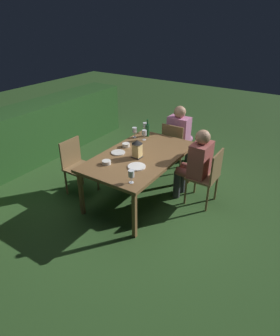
{
  "coord_description": "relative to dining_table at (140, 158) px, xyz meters",
  "views": [
    {
      "loc": [
        -3.18,
        -2.09,
        2.56
      ],
      "look_at": [
        0.0,
        0.0,
        0.51
      ],
      "focal_mm": 30.93,
      "sensor_mm": 36.0,
      "label": 1
    }
  ],
  "objects": [
    {
      "name": "person_in_rust",
      "position": [
        0.4,
        -0.71,
        -0.04
      ],
      "size": [
        0.38,
        0.47,
        1.15
      ],
      "color": "#9E4C47",
      "rests_on": "ground"
    },
    {
      "name": "bowl_olives",
      "position": [
        0.12,
        0.34,
        0.08
      ],
      "size": [
        0.12,
        0.12,
        0.06
      ],
      "color": "silver",
      "rests_on": "dining_table"
    },
    {
      "name": "green_bottle_on_table",
      "position": [
        0.68,
        0.3,
        0.16
      ],
      "size": [
        0.07,
        0.07,
        0.29
      ],
      "color": "#195128",
      "rests_on": "dining_table"
    },
    {
      "name": "chair_side_right_a",
      "position": [
        -0.4,
        0.91,
        -0.19
      ],
      "size": [
        0.42,
        0.4,
        0.87
      ],
      "color": "brown",
      "rests_on": "ground"
    },
    {
      "name": "plate_a",
      "position": [
        -0.34,
        -0.17,
        0.06
      ],
      "size": [
        0.24,
        0.24,
        0.01
      ],
      "primitive_type": "cylinder",
      "color": "white",
      "rests_on": "dining_table"
    },
    {
      "name": "chair_head_far",
      "position": [
        1.13,
        0.0,
        -0.19
      ],
      "size": [
        0.4,
        0.42,
        0.87
      ],
      "color": "brown",
      "rests_on": "ground"
    },
    {
      "name": "wine_glass_a",
      "position": [
        0.81,
        0.43,
        0.17
      ],
      "size": [
        0.08,
        0.08,
        0.17
      ],
      "color": "silver",
      "rests_on": "dining_table"
    },
    {
      "name": "lantern_centerpiece",
      "position": [
        -0.09,
        -0.01,
        0.2
      ],
      "size": [
        0.15,
        0.15,
        0.27
      ],
      "color": "black",
      "rests_on": "dining_table"
    },
    {
      "name": "dining_table",
      "position": [
        0.0,
        0.0,
        0.0
      ],
      "size": [
        1.76,
        1.04,
        0.73
      ],
      "color": "brown",
      "rests_on": "ground"
    },
    {
      "name": "wine_glass_b",
      "position": [
        0.52,
        0.45,
        0.17
      ],
      "size": [
        0.08,
        0.08,
        0.17
      ],
      "color": "silver",
      "rests_on": "dining_table"
    },
    {
      "name": "wine_glass_c",
      "position": [
        0.51,
        0.25,
        0.17
      ],
      "size": [
        0.08,
        0.08,
        0.17
      ],
      "color": "silver",
      "rests_on": "dining_table"
    },
    {
      "name": "chair_side_left_b",
      "position": [
        0.4,
        -0.91,
        -0.19
      ],
      "size": [
        0.42,
        0.4,
        0.87
      ],
      "color": "brown",
      "rests_on": "ground"
    },
    {
      "name": "ground_plane",
      "position": [
        0.0,
        0.0,
        -0.68
      ],
      "size": [
        16.0,
        16.0,
        0.0
      ],
      "primitive_type": "plane",
      "color": "#2D5123"
    },
    {
      "name": "plate_b",
      "position": [
        -0.12,
        0.3,
        0.06
      ],
      "size": [
        0.21,
        0.21,
        0.01
      ],
      "primitive_type": "cylinder",
      "color": "silver",
      "rests_on": "dining_table"
    },
    {
      "name": "wine_glass_d",
      "position": [
        -0.71,
        -0.34,
        0.17
      ],
      "size": [
        0.08,
        0.08,
        0.17
      ],
      "color": "silver",
      "rests_on": "dining_table"
    },
    {
      "name": "bowl_bread",
      "position": [
        -0.49,
        0.23,
        0.08
      ],
      "size": [
        0.12,
        0.12,
        0.05
      ],
      "color": "silver",
      "rests_on": "dining_table"
    },
    {
      "name": "person_in_pink",
      "position": [
        1.32,
        0.0,
        -0.04
      ],
      "size": [
        0.48,
        0.38,
        1.15
      ],
      "color": "#C675A3",
      "rests_on": "ground"
    },
    {
      "name": "hedge_backdrop",
      "position": [
        0.0,
        2.48,
        -0.15
      ],
      "size": [
        4.53,
        0.71,
        1.05
      ],
      "primitive_type": "cube",
      "color": "#234C1E",
      "rests_on": "ground"
    }
  ]
}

